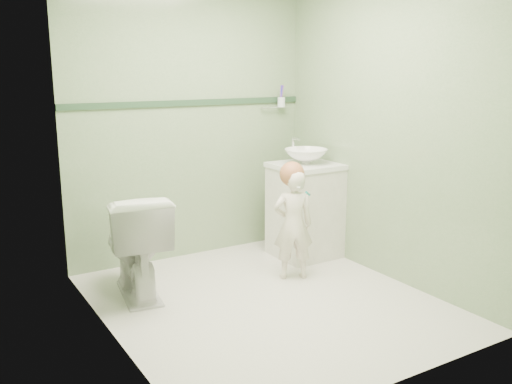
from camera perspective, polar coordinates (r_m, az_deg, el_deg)
ground at (r=4.11m, az=1.11°, el=-11.07°), size 2.50×2.50×0.00m
room_shell at (r=3.79m, az=1.18°, el=5.78°), size 2.50×2.54×2.40m
trim_stripe at (r=4.86m, az=-6.76°, el=8.98°), size 2.20×0.02×0.05m
vanity at (r=4.98m, az=4.98°, el=-1.99°), size 0.52×0.50×0.80m
counter at (r=4.89m, az=5.08°, el=2.66°), size 0.54×0.52×0.04m
basin at (r=4.88m, az=5.09°, el=3.63°), size 0.37×0.37×0.13m
faucet at (r=5.01m, az=3.86°, el=4.82°), size 0.03×0.13×0.18m
cup_holder at (r=5.25m, az=2.51°, el=9.12°), size 0.26×0.07×0.21m
toilet at (r=4.20m, az=-12.11°, el=-5.16°), size 0.55×0.82×0.78m
toddler at (r=4.42m, az=3.78°, el=-3.34°), size 0.37×0.31×0.87m
hair_cap at (r=4.35m, az=3.67°, el=1.84°), size 0.19×0.19×0.19m
teal_toothbrush at (r=4.25m, az=5.18°, el=-0.09°), size 0.11×0.14×0.08m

